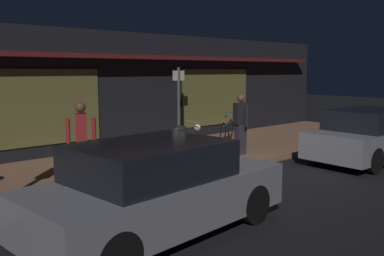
# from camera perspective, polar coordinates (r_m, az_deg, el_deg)

# --- Properties ---
(ground_plane) EXTENTS (60.00, 60.00, 0.00)m
(ground_plane) POSITION_cam_1_polar(r_m,az_deg,el_deg) (9.94, 10.63, -6.69)
(ground_plane) COLOR black
(sidewalk_slab) EXTENTS (18.00, 4.00, 0.15)m
(sidewalk_slab) POSITION_cam_1_polar(r_m,az_deg,el_deg) (11.93, -0.88, -3.75)
(sidewalk_slab) COLOR #8C6047
(sidewalk_slab) RESTS_ON ground_plane
(storefront_building) EXTENTS (18.00, 3.30, 3.60)m
(storefront_building) POSITION_cam_1_polar(r_m,az_deg,el_deg) (14.43, -9.79, 5.08)
(storefront_building) COLOR black
(storefront_building) RESTS_ON ground_plane
(motorcycle) EXTENTS (1.70, 0.55, 0.97)m
(motorcycle) POSITION_cam_1_polar(r_m,az_deg,el_deg) (11.04, -2.07, -1.67)
(motorcycle) COLOR black
(motorcycle) RESTS_ON sidewalk_slab
(bicycle_parked) EXTENTS (1.46, 0.85, 0.91)m
(bicycle_parked) POSITION_cam_1_polar(r_m,az_deg,el_deg) (13.97, 4.72, -0.26)
(bicycle_parked) COLOR black
(bicycle_parked) RESTS_ON sidewalk_slab
(person_photographer) EXTENTS (0.59, 0.44, 1.67)m
(person_photographer) POSITION_cam_1_polar(r_m,az_deg,el_deg) (9.07, -14.69, -1.57)
(person_photographer) COLOR #28232D
(person_photographer) RESTS_ON sidewalk_slab
(person_bystander) EXTENTS (0.41, 0.62, 1.67)m
(person_bystander) POSITION_cam_1_polar(r_m,az_deg,el_deg) (11.66, 6.58, 0.68)
(person_bystander) COLOR #28232D
(person_bystander) RESTS_ON sidewalk_slab
(sign_post) EXTENTS (0.44, 0.09, 2.40)m
(sign_post) POSITION_cam_1_polar(r_m,az_deg,el_deg) (13.05, -1.80, 3.62)
(sign_post) COLOR #47474C
(sign_post) RESTS_ON sidewalk_slab
(parked_car_near) EXTENTS (4.22, 2.07, 1.42)m
(parked_car_near) POSITION_cam_1_polar(r_m,az_deg,el_deg) (6.41, -4.87, -8.18)
(parked_car_near) COLOR black
(parked_car_near) RESTS_ON ground_plane
(parked_car_far) EXTENTS (4.16, 1.90, 1.42)m
(parked_car_far) POSITION_cam_1_polar(r_m,az_deg,el_deg) (12.45, 22.91, -0.94)
(parked_car_far) COLOR black
(parked_car_far) RESTS_ON ground_plane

